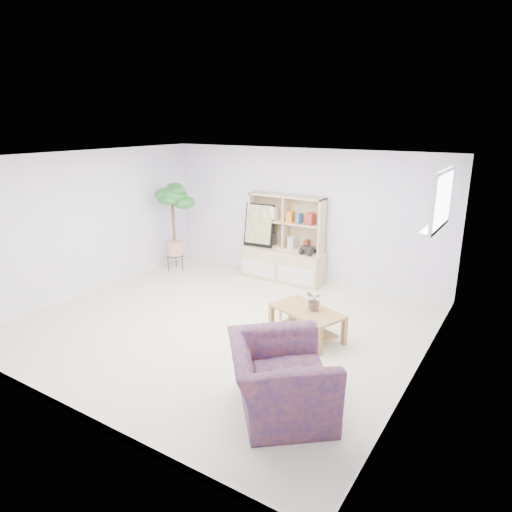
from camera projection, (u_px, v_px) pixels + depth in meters
The scene contains 14 objects.
floor at pixel (220, 325), 6.63m from camera, with size 5.50×5.00×0.01m, color beige.
ceiling at pixel (216, 157), 5.94m from camera, with size 5.50×5.00×0.01m, color white.
walls at pixel (218, 246), 6.28m from camera, with size 5.51×5.01×2.40m.
baseboard at pixel (220, 322), 6.61m from camera, with size 5.50×5.00×0.10m, color white, non-canonical shape.
window at pixel (443, 200), 5.15m from camera, with size 0.10×0.98×0.68m, color silver, non-canonical shape.
window_sill at pixel (434, 227), 5.27m from camera, with size 0.14×1.00×0.04m, color white.
storage_unit at pixel (283, 239), 8.32m from camera, with size 1.57×0.53×1.57m, color tan, non-canonical shape.
poster at pixel (259, 225), 8.48m from camera, with size 0.58×0.13×0.80m, color yellow, non-canonical shape.
toy_truck at pixel (308, 250), 8.03m from camera, with size 0.32×0.22×0.17m, color black, non-canonical shape.
coffee_table at pixel (307, 323), 6.22m from camera, with size 0.99×0.54×0.41m, color olive, non-canonical shape.
table_plant at pixel (315, 301), 6.10m from camera, with size 0.25×0.22×0.28m, color #1B6B17.
floor_tree at pixel (174, 228), 8.87m from camera, with size 0.63×0.63×1.71m, color #1C7027, non-canonical shape.
armchair at pixel (280, 374), 4.57m from camera, with size 1.13×0.99×0.84m, color navy.
sill_plant at pixel (439, 211), 5.41m from camera, with size 0.14×0.11×0.25m, color #1C7027.
Camera 1 is at (3.67, -4.85, 2.86)m, focal length 32.00 mm.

